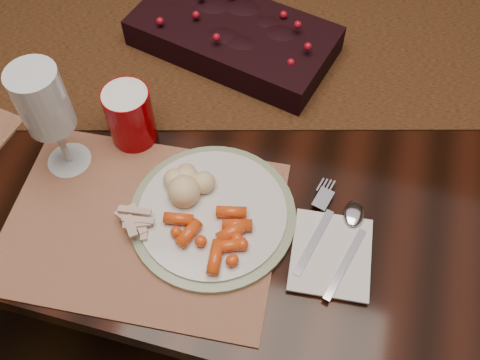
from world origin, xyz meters
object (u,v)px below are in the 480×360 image
(dining_table, at_px, (259,191))
(wine_glass, at_px, (52,122))
(red_cup, at_px, (130,116))
(turkey_shreds, at_px, (138,220))
(dinner_plate, at_px, (213,214))
(baby_carrots, at_px, (208,231))
(napkin, at_px, (331,254))
(centerpiece, at_px, (233,32))
(mashed_potatoes, at_px, (188,181))
(placemat_main, at_px, (143,224))

(dining_table, relative_size, wine_glass, 8.91)
(red_cup, bearing_deg, turkey_shreds, -66.13)
(dinner_plate, height_order, turkey_shreds, turkey_shreds)
(baby_carrots, xyz_separation_m, napkin, (0.18, 0.02, -0.02))
(dining_table, distance_m, red_cup, 0.50)
(dining_table, relative_size, baby_carrots, 15.41)
(centerpiece, relative_size, wine_glass, 1.81)
(dining_table, xyz_separation_m, turkey_shreds, (-0.11, -0.34, 0.40))
(centerpiece, relative_size, red_cup, 3.55)
(dining_table, distance_m, dinner_plate, 0.49)
(mashed_potatoes, bearing_deg, dining_table, 78.14)
(dinner_plate, bearing_deg, napkin, -5.34)
(placemat_main, relative_size, mashed_potatoes, 4.70)
(napkin, bearing_deg, mashed_potatoes, 164.03)
(dining_table, distance_m, turkey_shreds, 0.54)
(dining_table, xyz_separation_m, centerpiece, (-0.08, 0.07, 0.41))
(centerpiece, bearing_deg, dinner_plate, -79.44)
(dinner_plate, bearing_deg, placemat_main, -157.67)
(baby_carrots, height_order, turkey_shreds, baby_carrots)
(centerpiece, bearing_deg, red_cup, -112.43)
(placemat_main, relative_size, red_cup, 3.97)
(mashed_potatoes, height_order, turkey_shreds, mashed_potatoes)
(centerpiece, xyz_separation_m, dinner_plate, (0.07, -0.36, -0.03))
(mashed_potatoes, bearing_deg, dinner_plate, -31.27)
(napkin, distance_m, red_cup, 0.38)
(red_cup, bearing_deg, centerpiece, 67.57)
(centerpiece, relative_size, mashed_potatoes, 4.21)
(centerpiece, distance_m, placemat_main, 0.41)
(red_cup, distance_m, wine_glass, 0.12)
(centerpiece, bearing_deg, dining_table, -40.36)
(wine_glass, bearing_deg, mashed_potatoes, -3.25)
(placemat_main, height_order, mashed_potatoes, mashed_potatoes)
(placemat_main, height_order, baby_carrots, baby_carrots)
(mashed_potatoes, xyz_separation_m, wine_glass, (-0.21, 0.01, 0.06))
(dinner_plate, bearing_deg, centerpiece, 100.56)
(napkin, bearing_deg, wine_glass, 167.68)
(dinner_plate, distance_m, turkey_shreds, 0.11)
(dining_table, bearing_deg, wine_glass, -136.21)
(centerpiece, bearing_deg, turkey_shreds, -94.39)
(centerpiece, distance_m, red_cup, 0.27)
(placemat_main, bearing_deg, napkin, 0.59)
(red_cup, bearing_deg, mashed_potatoes, -34.68)
(dinner_plate, relative_size, wine_glass, 1.24)
(baby_carrots, bearing_deg, dinner_plate, 97.48)
(dining_table, height_order, napkin, napkin)
(centerpiece, distance_m, dinner_plate, 0.37)
(turkey_shreds, bearing_deg, baby_carrots, 4.33)
(baby_carrots, relative_size, mashed_potatoes, 1.35)
(dining_table, relative_size, placemat_main, 4.41)
(placemat_main, bearing_deg, turkey_shreds, -95.04)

